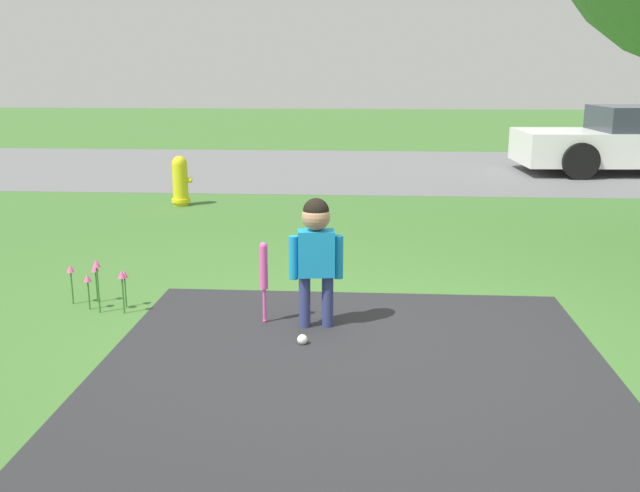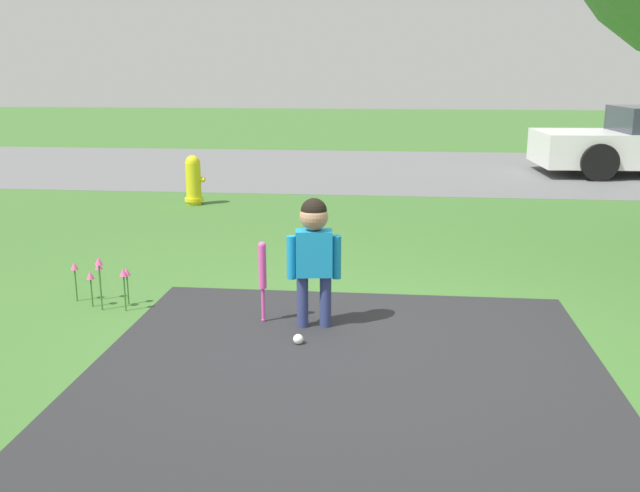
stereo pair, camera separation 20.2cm
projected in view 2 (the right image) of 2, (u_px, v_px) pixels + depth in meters
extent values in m
plane|color=#3D6B2D|center=(357.00, 337.00, 5.00)|extent=(60.00, 60.00, 0.00)
cube|color=slate|center=(384.00, 169.00, 13.47)|extent=(40.00, 6.00, 0.01)
cylinder|color=navy|center=(303.00, 301.00, 5.15)|extent=(0.08, 0.08, 0.39)
cylinder|color=navy|center=(326.00, 301.00, 5.15)|extent=(0.08, 0.08, 0.39)
cube|color=#198CC6|center=(314.00, 253.00, 5.06)|extent=(0.28, 0.18, 0.33)
cylinder|color=#198CC6|center=(291.00, 257.00, 5.07)|extent=(0.06, 0.06, 0.31)
cylinder|color=#198CC6|center=(337.00, 257.00, 5.08)|extent=(0.06, 0.06, 0.31)
sphere|color=tan|center=(314.00, 216.00, 5.00)|extent=(0.20, 0.20, 0.20)
sphere|color=black|center=(314.00, 211.00, 4.99)|extent=(0.19, 0.19, 0.19)
sphere|color=#E54CA5|center=(263.00, 320.00, 5.29)|extent=(0.03, 0.03, 0.03)
cylinder|color=#E54CA5|center=(263.00, 305.00, 5.27)|extent=(0.03, 0.03, 0.26)
cylinder|color=#E54CA5|center=(262.00, 267.00, 5.20)|extent=(0.06, 0.06, 0.32)
sphere|color=#E54CA5|center=(262.00, 245.00, 5.16)|extent=(0.05, 0.05, 0.05)
sphere|color=white|center=(298.00, 339.00, 4.86)|extent=(0.07, 0.07, 0.07)
cylinder|color=yellow|center=(194.00, 184.00, 9.85)|extent=(0.21, 0.21, 0.58)
sphere|color=yellow|center=(193.00, 162.00, 9.78)|extent=(0.20, 0.20, 0.20)
cylinder|color=yellow|center=(194.00, 199.00, 9.91)|extent=(0.26, 0.26, 0.05)
cylinder|color=yellow|center=(201.00, 179.00, 9.83)|extent=(0.09, 0.07, 0.07)
cylinder|color=black|center=(599.00, 162.00, 11.93)|extent=(0.64, 0.21, 0.63)
cylinder|color=black|center=(571.00, 151.00, 13.54)|extent=(0.64, 0.21, 0.63)
cylinder|color=#38702D|center=(125.00, 293.00, 5.51)|extent=(0.01, 0.01, 0.28)
cone|color=#E54C8C|center=(123.00, 272.00, 5.46)|extent=(0.06, 0.06, 0.06)
cylinder|color=#38702D|center=(100.00, 284.00, 5.78)|extent=(0.01, 0.01, 0.26)
cone|color=#E54C8C|center=(99.00, 266.00, 5.74)|extent=(0.06, 0.06, 0.06)
cylinder|color=#38702D|center=(76.00, 285.00, 5.74)|extent=(0.01, 0.01, 0.26)
cone|color=#E54C8C|center=(74.00, 266.00, 5.70)|extent=(0.06, 0.06, 0.06)
cylinder|color=#38702D|center=(101.00, 287.00, 5.52)|extent=(0.01, 0.01, 0.37)
cone|color=#E54C8C|center=(99.00, 261.00, 5.47)|extent=(0.06, 0.06, 0.06)
cylinder|color=#38702D|center=(128.00, 290.00, 5.66)|extent=(0.01, 0.01, 0.24)
cone|color=#E54C8C|center=(127.00, 272.00, 5.63)|extent=(0.06, 0.06, 0.06)
cylinder|color=#38702D|center=(92.00, 293.00, 5.61)|extent=(0.01, 0.01, 0.23)
cone|color=#E54C8C|center=(90.00, 275.00, 5.58)|extent=(0.06, 0.06, 0.06)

